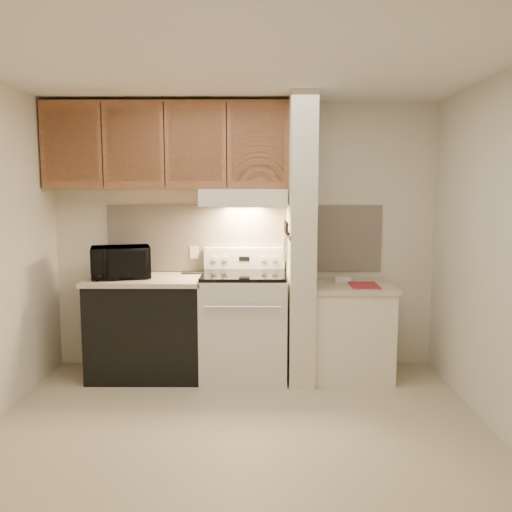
{
  "coord_description": "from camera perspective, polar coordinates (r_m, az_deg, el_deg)",
  "views": [
    {
      "loc": [
        0.14,
        -3.64,
        1.72
      ],
      "look_at": [
        0.11,
        0.75,
        1.16
      ],
      "focal_mm": 38.0,
      "sensor_mm": 36.0,
      "label": 1
    }
  ],
  "objects": [
    {
      "name": "knife_handle_b",
      "position": [
        4.68,
        3.23,
        2.98
      ],
      "size": [
        0.02,
        0.02,
        0.1
      ],
      "primitive_type": "cylinder",
      "color": "black",
      "rests_on": "knife_strip"
    },
    {
      "name": "wall_back",
      "position": [
        5.16,
        -1.22,
        2.06
      ],
      "size": [
        3.6,
        2.5,
        0.02
      ],
      "primitive_type": "cube",
      "rotation": [
        1.57,
        0.0,
        0.0
      ],
      "color": "silver",
      "rests_on": "floor"
    },
    {
      "name": "knife_handle_a",
      "position": [
        4.59,
        3.29,
        2.89
      ],
      "size": [
        0.02,
        0.02,
        0.1
      ],
      "primitive_type": "cylinder",
      "color": "black",
      "rests_on": "knife_strip"
    },
    {
      "name": "cab_gap_a",
      "position": [
        5.01,
        -15.9,
        11.19
      ],
      "size": [
        0.01,
        0.01,
        0.73
      ],
      "primitive_type": "cube",
      "color": "black",
      "rests_on": "upper_cabinets"
    },
    {
      "name": "oven_window",
      "position": [
        4.64,
        -1.42,
        -7.95
      ],
      "size": [
        0.5,
        0.01,
        0.3
      ],
      "primitive_type": "cube",
      "color": "black",
      "rests_on": "range_body"
    },
    {
      "name": "knife_blade_b",
      "position": [
        4.7,
        3.21,
        1.04
      ],
      "size": [
        0.01,
        0.04,
        0.18
      ],
      "primitive_type": "cube",
      "color": "silver",
      "rests_on": "knife_strip"
    },
    {
      "name": "knife_strip",
      "position": [
        4.76,
        3.32,
        2.45
      ],
      "size": [
        0.02,
        0.42,
        0.04
      ],
      "primitive_type": "cube",
      "color": "black",
      "rests_on": "partition_pillar"
    },
    {
      "name": "knife_blade_d",
      "position": [
        4.86,
        3.12,
        1.37
      ],
      "size": [
        0.01,
        0.04,
        0.16
      ],
      "primitive_type": "cube",
      "color": "silver",
      "rests_on": "knife_strip"
    },
    {
      "name": "outlet",
      "position": [
        5.19,
        -6.53,
        0.38
      ],
      "size": [
        0.08,
        0.01,
        0.12
      ],
      "primitive_type": "cube",
      "color": "silver",
      "rests_on": "backsplash"
    },
    {
      "name": "range_knob_right_outer",
      "position": [
        5.08,
        1.91,
        -0.3
      ],
      "size": [
        0.05,
        0.02,
        0.05
      ],
      "primitive_type": "cylinder",
      "rotation": [
        1.57,
        0.0,
        0.0
      ],
      "color": "silver",
      "rests_on": "range_backguard"
    },
    {
      "name": "knife_blade_c",
      "position": [
        4.76,
        3.17,
        1.0
      ],
      "size": [
        0.01,
        0.04,
        0.2
      ],
      "primitive_type": "cube",
      "color": "silver",
      "rests_on": "knife_strip"
    },
    {
      "name": "wall_right",
      "position": [
        4.03,
        24.66,
        -0.1
      ],
      "size": [
        0.02,
        3.0,
        2.5
      ],
      "primitive_type": "cube",
      "color": "silver",
      "rests_on": "floor"
    },
    {
      "name": "red_folder",
      "position": [
        4.89,
        11.32,
        -3.05
      ],
      "size": [
        0.25,
        0.34,
        0.01
      ],
      "primitive_type": "cube",
      "rotation": [
        0.0,
        0.0,
        -0.02
      ],
      "color": "#AD272F",
      "rests_on": "right_countertop"
    },
    {
      "name": "oven_handle",
      "position": [
        4.55,
        -1.44,
        -5.41
      ],
      "size": [
        0.65,
        0.02,
        0.02
      ],
      "primitive_type": "cylinder",
      "rotation": [
        0.0,
        1.57,
        0.0
      ],
      "color": "silver",
      "rests_on": "range_body"
    },
    {
      "name": "oven_mitt",
      "position": [
        5.0,
        3.06,
        0.71
      ],
      "size": [
        0.03,
        0.1,
        0.23
      ],
      "primitive_type": "cube",
      "color": "slate",
      "rests_on": "partition_pillar"
    },
    {
      "name": "range_hood",
      "position": [
        4.92,
        -1.3,
        6.18
      ],
      "size": [
        0.78,
        0.44,
        0.15
      ],
      "primitive_type": "cube",
      "color": "silver",
      "rests_on": "upper_cabinets"
    },
    {
      "name": "microwave",
      "position": [
        4.99,
        -14.06,
        -0.64
      ],
      "size": [
        0.59,
        0.47,
        0.28
      ],
      "primitive_type": "imported",
      "rotation": [
        0.0,
        0.0,
        0.27
      ],
      "color": "black",
      "rests_on": "left_countertop"
    },
    {
      "name": "white_box",
      "position": [
        5.1,
        9.13,
        -2.4
      ],
      "size": [
        0.15,
        0.1,
        0.04
      ],
      "primitive_type": "cube",
      "rotation": [
        0.0,
        0.0,
        -0.03
      ],
      "color": "white",
      "rests_on": "right_countertop"
    },
    {
      "name": "range_display",
      "position": [
        5.08,
        -1.25,
        -0.29
      ],
      "size": [
        0.1,
        0.01,
        0.04
      ],
      "primitive_type": "cube",
      "color": "black",
      "rests_on": "range_backguard"
    },
    {
      "name": "knife_blade_e",
      "position": [
        4.95,
        3.07,
        1.35
      ],
      "size": [
        0.01,
        0.04,
        0.18
      ],
      "primitive_type": "cube",
      "color": "silver",
      "rests_on": "knife_strip"
    },
    {
      "name": "cab_gap_b",
      "position": [
        4.89,
        -9.63,
        11.46
      ],
      "size": [
        0.01,
        0.01,
        0.73
      ],
      "primitive_type": "cube",
      "color": "black",
      "rests_on": "upper_cabinets"
    },
    {
      "name": "teal_jar",
      "position": [
        4.96,
        -15.71,
        -1.83
      ],
      "size": [
        0.11,
        0.11,
        0.1
      ],
      "primitive_type": "cylinder",
      "rotation": [
        0.0,
        0.0,
        -0.38
      ],
      "color": "#286F66",
      "rests_on": "left_countertop"
    },
    {
      "name": "cab_gap_c",
      "position": [
        4.83,
        -3.12,
        11.61
      ],
      "size": [
        0.01,
        0.01,
        0.73
      ],
      "primitive_type": "cube",
      "color": "black",
      "rests_on": "upper_cabinets"
    },
    {
      "name": "range_backguard",
      "position": [
        5.13,
        -1.23,
        -0.23
      ],
      "size": [
        0.76,
        0.08,
        0.2
      ],
      "primitive_type": "cube",
      "color": "silver",
      "rests_on": "range_body"
    },
    {
      "name": "cab_door_c",
      "position": [
        4.85,
        -6.4,
        11.55
      ],
      "size": [
        0.46,
        0.01,
        0.63
      ],
      "primitive_type": "cube",
      "color": "#925B38",
      "rests_on": "upper_cabinets"
    },
    {
      "name": "dishwasher_front",
      "position": [
        5.08,
        -11.36,
        -7.52
      ],
      "size": [
        1.0,
        0.63,
        0.87
      ],
      "primitive_type": "cube",
      "color": "black",
      "rests_on": "floor"
    },
    {
      "name": "right_cab_base",
      "position": [
        5.04,
        9.9,
        -7.96
      ],
      "size": [
        0.7,
        0.6,
        0.81
      ],
      "primitive_type": "cube",
      "color": "silver",
      "rests_on": "floor"
    },
    {
      "name": "range_knob_right_inner",
      "position": [
        5.08,
        0.78,
        -0.29
      ],
      "size": [
        0.05,
        0.02,
        0.05
      ],
      "primitive_type": "cylinder",
      "rotation": [
        1.57,
        0.0,
        0.0
      ],
      "color": "silver",
      "rests_on": "range_backguard"
    },
    {
      "name": "right_countertop",
      "position": [
        4.94,
        10.01,
        -3.2
      ],
      "size": [
        0.74,
        0.64,
        0.04
      ],
      "primitive_type": "cube",
      "color": "beige",
      "rests_on": "right_cab_base"
    },
    {
      "name": "backsplash",
      "position": [
        5.15,
        -1.22,
        1.88
      ],
      "size": [
        2.6,
        0.02,
        0.63
      ],
      "primitive_type": "cube",
      "color": "beige",
      "rests_on": "wall_back"
    },
    {
      "name": "cab_door_a",
      "position": [
        5.09,
        -18.9,
        11.01
      ],
      "size": [
        0.46,
        0.01,
        0.63
      ],
      "primitive_type": "cube",
      "color": "#925B38",
      "rests_on": "upper_cabinets"
    },
    {
      "name": "cab_door_b",
      "position": [
        4.94,
        -12.81,
        11.34
      ],
      "size": [
        0.46,
        0.01,
        0.63
      ],
      "primitive_type": "cube",
      "color": "#925B38",
      "rests_on": "upper_cabinets"
    },
    {
      "name": "cab_door_d",
      "position": [
        4.82,
        0.19,
        11.63
      ],
      "size": [
        0.46,
        0.01,
        0.63
      ],
      "primitive_type": "cube",
      "color": "#925B38",
      "rests_on": "upper_cabinets"
    },
    {
      "name": "pillar_trim",
      "position": [
        4.82,
        3.36,
        2.27
      ],
      "size": [
        0.01,
        0.7,
        0.04
      ],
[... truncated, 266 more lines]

